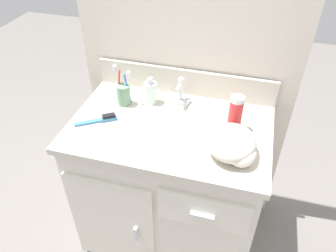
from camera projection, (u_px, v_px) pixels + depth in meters
name	position (u px, v px, depth m)	size (l,w,h in m)	color
ground_plane	(169.00, 228.00, 1.96)	(6.00, 6.00, 0.00)	slate
wall_back	(189.00, 30.00, 1.53)	(1.08, 0.08, 2.20)	beige
vanity	(169.00, 182.00, 1.70)	(0.90, 0.59, 0.79)	silver
backsplash	(184.00, 82.00, 1.63)	(0.90, 0.02, 0.13)	beige
sink_faucet	(180.00, 95.00, 1.58)	(0.09, 0.09, 0.14)	silver
toothbrush_cup	(124.00, 94.00, 1.57)	(0.09, 0.06, 0.20)	gray
soap_dispenser	(151.00, 92.00, 1.58)	(0.06, 0.06, 0.14)	silver
shaving_cream_can	(235.00, 113.00, 1.40)	(0.06, 0.06, 0.17)	red
hairbrush	(102.00, 119.00, 1.49)	(0.17, 0.13, 0.03)	teal
hand_towel	(234.00, 145.00, 1.29)	(0.20, 0.22, 0.11)	beige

